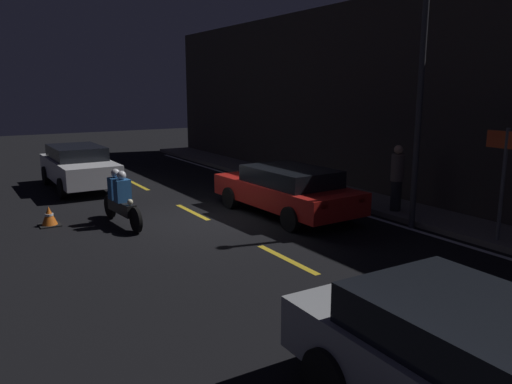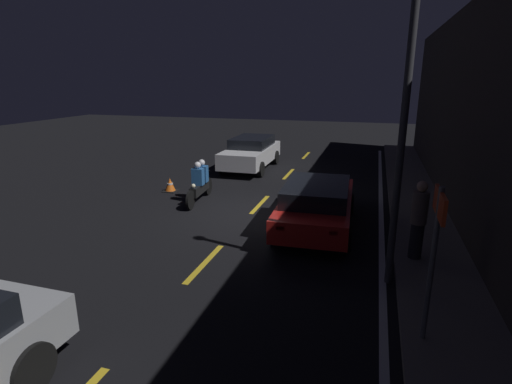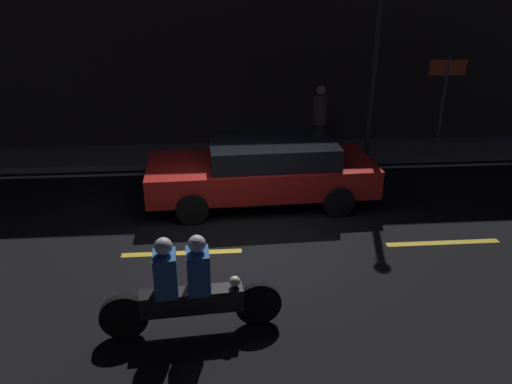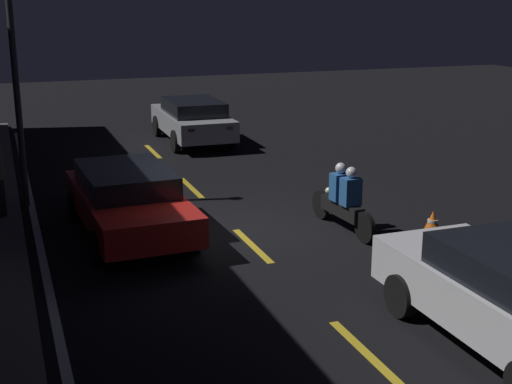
# 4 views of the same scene
# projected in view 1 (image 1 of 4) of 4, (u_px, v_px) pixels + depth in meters

# --- Properties ---
(ground_plane) EXTENTS (56.00, 56.00, 0.00)m
(ground_plane) POSITION_uv_depth(u_px,v_px,m) (209.00, 220.00, 12.84)
(ground_plane) COLOR black
(raised_curb) EXTENTS (28.00, 1.64, 0.14)m
(raised_curb) POSITION_uv_depth(u_px,v_px,m) (351.00, 196.00, 15.33)
(raised_curb) COLOR #605B56
(raised_curb) RESTS_ON ground
(building_front) EXTENTS (28.00, 0.30, 6.03)m
(building_front) POSITION_uv_depth(u_px,v_px,m) (378.00, 99.00, 15.22)
(building_front) COLOR #2D2826
(building_front) RESTS_ON ground
(lane_dash_a) EXTENTS (2.00, 0.14, 0.01)m
(lane_dash_a) POSITION_uv_depth(u_px,v_px,m) (104.00, 168.00, 21.17)
(lane_dash_a) COLOR gold
(lane_dash_a) RESTS_ON ground
(lane_dash_b) EXTENTS (2.00, 0.14, 0.01)m
(lane_dash_b) POSITION_uv_depth(u_px,v_px,m) (139.00, 185.00, 17.42)
(lane_dash_b) COLOR gold
(lane_dash_b) RESTS_ON ground
(lane_dash_c) EXTENTS (2.00, 0.14, 0.01)m
(lane_dash_c) POSITION_uv_depth(u_px,v_px,m) (192.00, 212.00, 13.67)
(lane_dash_c) COLOR gold
(lane_dash_c) RESTS_ON ground
(lane_dash_d) EXTENTS (2.00, 0.14, 0.01)m
(lane_dash_d) POSITION_uv_depth(u_px,v_px,m) (287.00, 259.00, 9.93)
(lane_dash_d) COLOR gold
(lane_dash_d) RESTS_ON ground
(lane_dash_e) EXTENTS (2.00, 0.14, 0.01)m
(lane_dash_e) POSITION_uv_depth(u_px,v_px,m) (496.00, 363.00, 6.18)
(lane_dash_e) COLOR gold
(lane_dash_e) RESTS_ON ground
(lane_solid_kerb) EXTENTS (25.20, 0.14, 0.01)m
(lane_solid_kerb) POSITION_uv_depth(u_px,v_px,m) (324.00, 203.00, 14.79)
(lane_solid_kerb) COLOR silver
(lane_solid_kerb) RESTS_ON ground
(sedan_white) EXTENTS (4.39, 1.89, 1.43)m
(sedan_white) POSITION_uv_depth(u_px,v_px,m) (78.00, 166.00, 16.77)
(sedan_white) COLOR silver
(sedan_white) RESTS_ON ground
(taxi_red) EXTENTS (4.56, 2.09, 1.29)m
(taxi_red) POSITION_uv_depth(u_px,v_px,m) (286.00, 189.00, 13.29)
(taxi_red) COLOR red
(taxi_red) RESTS_ON ground
(hatchback_silver) EXTENTS (4.54, 1.97, 1.39)m
(hatchback_silver) POSITION_uv_depth(u_px,v_px,m) (500.00, 382.00, 4.46)
(hatchback_silver) COLOR #9EA0A5
(hatchback_silver) RESTS_ON ground
(motorcycle) EXTENTS (2.32, 0.41, 1.38)m
(motorcycle) POSITION_uv_depth(u_px,v_px,m) (121.00, 199.00, 12.34)
(motorcycle) COLOR black
(motorcycle) RESTS_ON ground
(traffic_cone_near) EXTENTS (0.49, 0.49, 0.49)m
(traffic_cone_near) POSITION_uv_depth(u_px,v_px,m) (49.00, 216.00, 12.29)
(traffic_cone_near) COLOR black
(traffic_cone_near) RESTS_ON ground
(pedestrian) EXTENTS (0.34, 0.34, 1.75)m
(pedestrian) POSITION_uv_depth(u_px,v_px,m) (397.00, 177.00, 13.12)
(pedestrian) COLOR black
(pedestrian) RESTS_ON raised_curb
(shop_sign) EXTENTS (0.90, 0.08, 2.40)m
(shop_sign) POSITION_uv_depth(u_px,v_px,m) (505.00, 162.00, 10.39)
(shop_sign) COLOR #4C4C51
(shop_sign) RESTS_ON raised_curb
(street_lamp) EXTENTS (0.28, 0.28, 5.76)m
(street_lamp) POSITION_uv_depth(u_px,v_px,m) (420.00, 93.00, 11.49)
(street_lamp) COLOR #333338
(street_lamp) RESTS_ON ground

